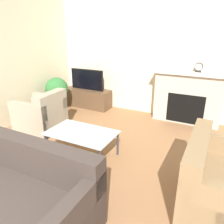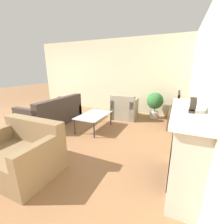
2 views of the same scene
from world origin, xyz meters
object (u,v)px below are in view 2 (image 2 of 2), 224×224
object	(u,v)px
tv	(178,101)
potted_plant	(155,102)
couch_loveseat	(22,155)
mantel_clock	(193,105)
coffee_table	(94,116)
couch_sectional	(53,114)
armchair_by_window	(125,109)

from	to	relation	value
tv	potted_plant	xyz separation A→B (m)	(-0.41, -0.70, -0.18)
couch_loveseat	mantel_clock	size ratio (longest dim) A/B	6.28
mantel_clock	coffee_table	bearing A→B (deg)	-121.98
tv	mantel_clock	size ratio (longest dim) A/B	4.79
potted_plant	mantel_clock	size ratio (longest dim) A/B	4.56
couch_sectional	potted_plant	size ratio (longest dim) A/B	2.06
tv	couch_sectional	world-z (taller)	tv
tv	couch_sectional	xyz separation A→B (m)	(1.33, -3.49, -0.45)
couch_loveseat	coffee_table	bearing A→B (deg)	84.95
tv	coffee_table	bearing A→B (deg)	-59.20
armchair_by_window	potted_plant	world-z (taller)	potted_plant
couch_loveseat	coffee_table	world-z (taller)	couch_loveseat
couch_sectional	mantel_clock	xyz separation A→B (m)	(1.31, 3.62, 0.94)
armchair_by_window	coffee_table	distance (m)	1.37
armchair_by_window	coffee_table	world-z (taller)	armchair_by_window
couch_loveseat	potted_plant	distance (m)	4.02
couch_sectional	coffee_table	xyz separation A→B (m)	(-0.08, 1.40, 0.10)
couch_sectional	couch_loveseat	size ratio (longest dim) A/B	1.50
couch_loveseat	mantel_clock	bearing A→B (deg)	14.83
tv	couch_sectional	distance (m)	3.76
potted_plant	mantel_clock	xyz separation A→B (m)	(3.05, 0.83, 0.67)
mantel_clock	couch_loveseat	bearing A→B (deg)	-75.17
couch_sectional	armchair_by_window	distance (m)	2.30
potted_plant	armchair_by_window	bearing A→B (deg)	-68.08
couch_loveseat	mantel_clock	distance (m)	2.66
tv	couch_loveseat	distance (m)	4.01
potted_plant	tv	bearing A→B (deg)	59.44
coffee_table	mantel_clock	distance (m)	2.76
tv	mantel_clock	world-z (taller)	mantel_clock
armchair_by_window	potted_plant	bearing A→B (deg)	-161.50
coffee_table	couch_loveseat	bearing A→B (deg)	-5.05
armchair_by_window	tv	bearing A→B (deg)	175.27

